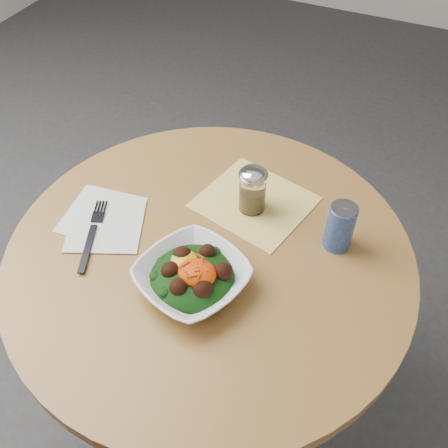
% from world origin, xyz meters
% --- Properties ---
extents(ground, '(6.00, 6.00, 0.00)m').
position_xyz_m(ground, '(0.00, 0.00, 0.00)').
color(ground, '#2F2F32').
rests_on(ground, ground).
extents(table, '(0.90, 0.90, 0.75)m').
position_xyz_m(table, '(0.00, 0.00, 0.55)').
color(table, black).
rests_on(table, ground).
extents(cloth_napkin, '(0.29, 0.28, 0.00)m').
position_xyz_m(cloth_napkin, '(0.04, 0.18, 0.75)').
color(cloth_napkin, yellow).
rests_on(cloth_napkin, table).
extents(paper_napkins, '(0.23, 0.23, 0.00)m').
position_xyz_m(paper_napkins, '(-0.26, -0.02, 0.75)').
color(paper_napkins, silver).
rests_on(paper_napkins, table).
extents(salad_bowl, '(0.28, 0.28, 0.08)m').
position_xyz_m(salad_bowl, '(0.01, -0.10, 0.78)').
color(salad_bowl, white).
rests_on(salad_bowl, table).
extents(fork, '(0.10, 0.21, 0.00)m').
position_xyz_m(fork, '(-0.26, -0.07, 0.76)').
color(fork, black).
rests_on(fork, table).
extents(spice_shaker, '(0.07, 0.07, 0.12)m').
position_xyz_m(spice_shaker, '(0.04, 0.16, 0.81)').
color(spice_shaker, silver).
rests_on(spice_shaker, table).
extents(beverage_can, '(0.06, 0.06, 0.12)m').
position_xyz_m(beverage_can, '(0.25, 0.13, 0.81)').
color(beverage_can, navy).
rests_on(beverage_can, table).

